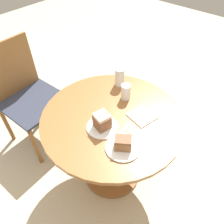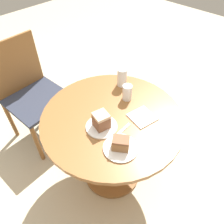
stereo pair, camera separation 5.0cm
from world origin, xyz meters
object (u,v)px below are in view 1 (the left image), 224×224
at_px(glass_water, 120,78).
at_px(cake_slice_near, 102,121).
at_px(glass_lemonade, 126,93).
at_px(chair, 27,95).
at_px(plate_near, 102,127).
at_px(plate_far, 123,147).
at_px(cake_slice_far, 123,143).

bearing_deg(glass_water, cake_slice_near, -154.42).
distance_m(cake_slice_near, glass_lemonade, 0.31).
bearing_deg(cake_slice_near, glass_lemonade, 11.29).
xyz_separation_m(chair, glass_lemonade, (0.32, -0.81, 0.26)).
bearing_deg(chair, plate_near, -91.53).
height_order(chair, plate_near, chair).
relative_size(chair, plate_far, 4.71).
bearing_deg(chair, glass_lemonade, -70.90).
bearing_deg(cake_slice_near, plate_far, -101.16).
xyz_separation_m(cake_slice_far, glass_lemonade, (0.34, 0.25, 0.00)).
bearing_deg(glass_water, plate_near, -154.42).
bearing_deg(cake_slice_near, glass_water, 25.58).
bearing_deg(plate_far, glass_lemonade, 36.11).
bearing_deg(chair, cake_slice_near, -91.53).
bearing_deg(glass_lemonade, cake_slice_far, -143.89).
distance_m(plate_far, cake_slice_near, 0.20).
height_order(cake_slice_far, glass_lemonade, glass_lemonade).
bearing_deg(plate_near, plate_far, -101.16).
distance_m(chair, glass_water, 0.84).
distance_m(cake_slice_near, glass_water, 0.44).
relative_size(cake_slice_near, glass_water, 0.75).
bearing_deg(plate_near, cake_slice_far, -101.16).
height_order(plate_near, glass_lemonade, glass_lemonade).
distance_m(plate_far, glass_lemonade, 0.43).
bearing_deg(plate_far, plate_near, 78.84).
xyz_separation_m(chair, cake_slice_near, (0.02, -0.87, 0.27)).
relative_size(plate_far, glass_water, 1.43).
xyz_separation_m(cake_slice_near, glass_lemonade, (0.31, 0.06, -0.01)).
distance_m(plate_far, glass_water, 0.58).
bearing_deg(glass_lemonade, chair, 111.71).
xyz_separation_m(chair, plate_near, (0.02, -0.87, 0.21)).
distance_m(plate_far, cake_slice_far, 0.04).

